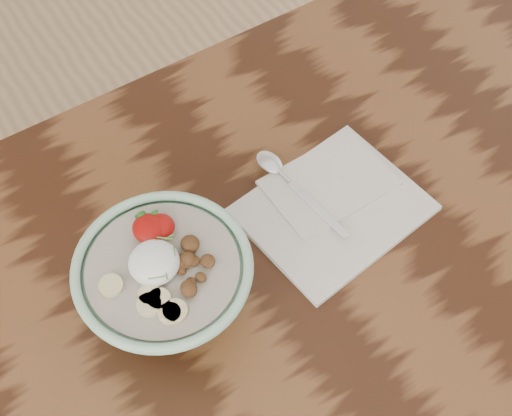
% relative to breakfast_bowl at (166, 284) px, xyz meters
% --- Properties ---
extents(table, '(1.60, 0.90, 0.75)m').
position_rel_breakfast_bowl_xyz_m(table, '(0.15, -0.07, -0.16)').
color(table, '#32180C').
rests_on(table, ground).
extents(breakfast_bowl, '(0.21, 0.21, 0.14)m').
position_rel_breakfast_bowl_xyz_m(breakfast_bowl, '(0.00, 0.00, 0.00)').
color(breakfast_bowl, '#9CD2AF').
rests_on(breakfast_bowl, table).
extents(napkin, '(0.26, 0.22, 0.01)m').
position_rel_breakfast_bowl_xyz_m(napkin, '(0.27, 0.02, -0.07)').
color(napkin, silver).
rests_on(napkin, table).
extents(spoon, '(0.04, 0.19, 0.01)m').
position_rel_breakfast_bowl_xyz_m(spoon, '(0.23, 0.09, -0.05)').
color(spoon, silver).
rests_on(spoon, napkin).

